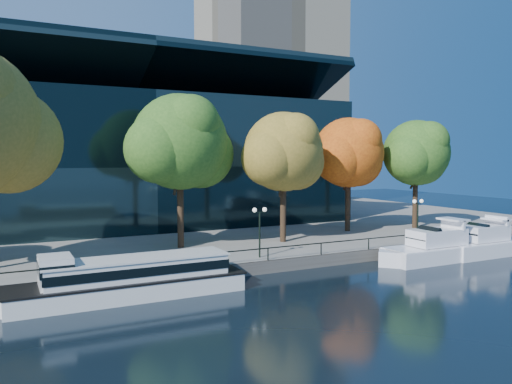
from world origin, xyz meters
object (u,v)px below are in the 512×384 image
tour_boat (124,278)px  lamp_1 (260,221)px  tree_4 (350,154)px  lamp_2 (418,210)px  tree_2 (182,144)px  cruiser_near (437,248)px  cruiser_far (484,243)px  tree_3 (285,154)px  tree_5 (417,154)px

tour_boat → lamp_1: size_ratio=4.06×
tree_4 → lamp_2: tree_4 is taller
tree_2 → lamp_2: size_ratio=3.37×
cruiser_near → tree_2: size_ratio=0.92×
tree_4 → lamp_2: 10.14m
cruiser_near → cruiser_far: 5.64m
cruiser_far → tour_boat: bearing=178.3°
cruiser_near → tree_3: bearing=135.7°
cruiser_near → tree_2: (-19.48, 11.05, 9.07)m
tree_2 → lamp_1: bearing=-60.1°
tour_boat → lamp_1: bearing=15.9°
cruiser_near → tree_5: (8.28, 10.87, 8.23)m
tree_5 → lamp_1: (-23.71, -6.89, -5.38)m
tree_5 → cruiser_near: bearing=-127.3°
tree_2 → tree_4: (19.46, 1.37, -0.83)m
tree_2 → tree_5: bearing=-0.4°
cruiser_far → tree_4: (-5.66, 12.69, 8.22)m
tree_5 → lamp_1: bearing=-163.8°
lamp_1 → lamp_2: same height
tree_4 → lamp_2: size_ratio=3.06×
tour_boat → tree_4: size_ratio=1.33×
tree_4 → lamp_1: 18.36m
tree_4 → tour_boat: bearing=-156.5°
lamp_1 → lamp_2: 17.03m
tour_boat → tree_5: (35.23, 10.17, 8.04)m
tree_3 → tree_5: (18.11, 1.29, -0.03)m
tree_5 → tour_boat: bearing=-163.9°
cruiser_near → tree_4: bearing=90.1°
cruiser_near → tree_4: tree_4 is taller
lamp_2 → lamp_1: bearing=180.0°
cruiser_far → tree_5: tree_5 is taller
lamp_2 → cruiser_far: bearing=-46.5°
tree_3 → cruiser_far: bearing=-32.5°
tree_2 → tour_boat: bearing=-125.8°
tree_5 → tree_2: bearing=179.6°
tour_boat → tree_2: (7.46, 10.35, 8.87)m
cruiser_near → cruiser_far: bearing=-2.7°
cruiser_far → lamp_1: bearing=168.6°
lamp_1 → lamp_2: size_ratio=1.00×
cruiser_near → cruiser_far: (5.64, -0.27, 0.02)m
cruiser_far → tree_5: 14.09m
tree_3 → tree_5: size_ratio=1.01×
tour_boat → lamp_2: bearing=6.5°
cruiser_far → tree_5: bearing=76.6°
tour_boat → tree_5: size_ratio=1.34×
tree_3 → tree_5: tree_3 is taller
tree_2 → tree_4: tree_2 is taller
cruiser_near → tree_3: (-9.82, 9.58, 8.26)m
tree_3 → tree_4: tree_4 is taller
cruiser_far → lamp_1: lamp_1 is taller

